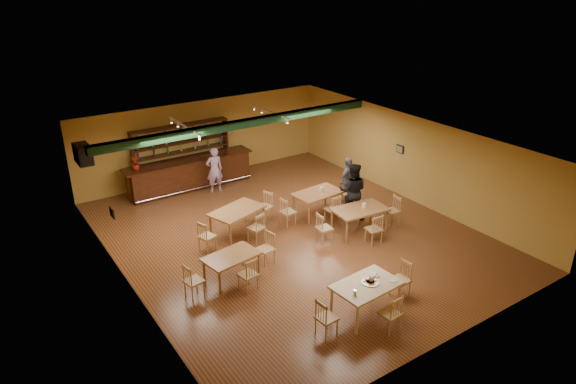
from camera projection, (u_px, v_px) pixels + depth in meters
floor at (291, 235)px, 15.89m from camera, size 12.00×12.00×0.00m
ceiling_beam at (243, 124)px, 16.88m from camera, size 10.00×0.30×0.25m
track_rail_left at (184, 126)px, 16.39m from camera, size 0.05×2.50×0.05m
track_rail_right at (270, 112)px, 18.02m from camera, size 0.05×2.50×0.05m
ac_unit at (84, 154)px, 15.70m from camera, size 0.34×0.70×0.48m
picture_left at (112, 212)px, 13.44m from camera, size 0.04×0.34×0.28m
picture_right at (400, 149)px, 18.13m from camera, size 0.04×0.34×0.28m
bar_counter at (190, 174)px, 19.07m from camera, size 4.84×0.85×1.13m
back_bar_hutch at (182, 154)px, 19.32m from camera, size 3.75×0.40×2.28m
poinsettia at (135, 163)px, 17.74m from camera, size 0.36×0.36×0.50m
dining_table_a at (238, 222)px, 15.78m from camera, size 1.88×1.45×0.83m
dining_table_b at (318, 203)px, 17.07m from camera, size 1.66×1.07×0.79m
dining_table_c at (232, 267)px, 13.50m from camera, size 1.54×1.06×0.71m
dining_table_d at (359, 221)px, 15.88m from camera, size 1.72×1.14×0.82m
near_table at (366, 299)px, 12.10m from camera, size 1.62×1.11×0.83m
pizza_tray at (370, 282)px, 11.99m from camera, size 0.47×0.47×0.01m
parmesan_shaker at (355, 292)px, 11.53m from camera, size 0.08×0.08×0.11m
napkin_stack at (373, 274)px, 12.30m from camera, size 0.25×0.24×0.03m
pizza_server at (374, 279)px, 12.11m from camera, size 0.32×0.11×0.00m
side_plate at (393, 280)px, 12.08m from camera, size 0.24×0.24×0.01m
patron_bar at (214, 170)px, 18.64m from camera, size 0.67×0.49×1.70m
patron_right_a at (353, 191)px, 16.66m from camera, size 1.15×1.13×1.87m
patron_right_b at (348, 180)px, 17.86m from camera, size 1.02×0.65×1.62m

